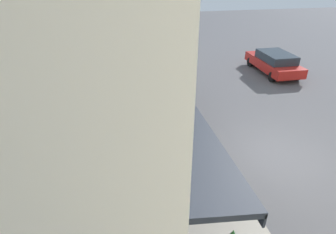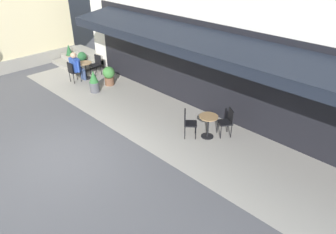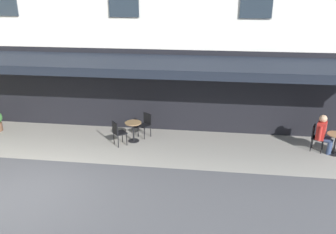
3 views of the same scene
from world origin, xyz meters
name	(u,v)px [view 1 (image 1 of 3)]	position (x,y,z in m)	size (l,w,h in m)	color
ground_plane	(273,156)	(0.00, 0.00, 0.00)	(70.00, 70.00, 0.00)	#4C4C51
sidewalk_cafe_terrace	(162,122)	(-3.25, -3.40, 0.00)	(20.50, 3.20, 0.01)	gray
cafe_table_near_entrance	(142,68)	(-9.17, -3.51, 0.49)	(0.60, 0.60, 0.75)	black
cafe_chair_black_by_window	(146,64)	(-9.73, -3.21, 0.55)	(0.54, 0.54, 0.91)	black
cafe_chair_black_kerbside	(139,71)	(-8.59, -3.75, 0.55)	(0.52, 0.52, 0.91)	black
cafe_table_streetside	(161,125)	(-2.16, -3.67, 0.49)	(0.60, 0.60, 0.75)	black
cafe_chair_black_back_row	(174,129)	(-1.69, -3.24, 0.55)	(0.57, 0.57, 0.91)	black
cafe_chair_black_near_door	(146,121)	(-2.52, -4.18, 0.55)	(0.56, 0.56, 0.91)	black
seated_companion_in_red	(140,67)	(-8.79, -3.67, 0.71)	(0.65, 0.64, 1.34)	navy
parked_car_red	(274,62)	(-7.95, 4.60, 0.71)	(4.34, 1.90, 1.33)	#A81E19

